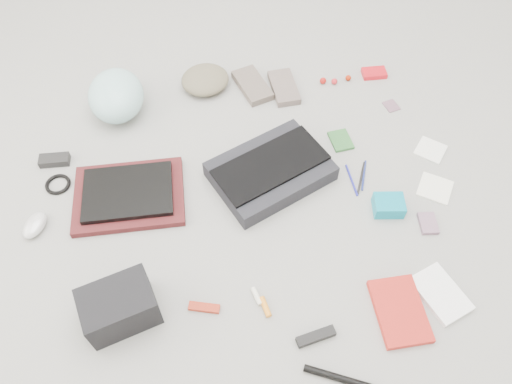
{
  "coord_description": "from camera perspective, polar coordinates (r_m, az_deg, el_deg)",
  "views": [
    {
      "loc": [
        -0.15,
        -1.01,
        1.5
      ],
      "look_at": [
        0.0,
        0.0,
        0.05
      ],
      "focal_mm": 35.0,
      "sensor_mm": 36.0,
      "label": 1
    }
  ],
  "objects": [
    {
      "name": "ground_plane",
      "position": [
        1.82,
        0.0,
        -0.91
      ],
      "size": [
        4.0,
        4.0,
        0.0
      ],
      "primitive_type": "plane",
      "color": "gray"
    },
    {
      "name": "messenger_bag",
      "position": [
        1.85,
        1.67,
        2.38
      ],
      "size": [
        0.5,
        0.44,
        0.07
      ],
      "primitive_type": "cube",
      "rotation": [
        0.0,
        0.0,
        0.43
      ],
      "color": "black",
      "rests_on": "ground_plane"
    },
    {
      "name": "bag_flap",
      "position": [
        1.82,
        1.7,
        3.14
      ],
      "size": [
        0.45,
        0.34,
        0.01
      ],
      "primitive_type": "cube",
      "rotation": [
        0.0,
        0.0,
        0.43
      ],
      "color": "black",
      "rests_on": "messenger_bag"
    },
    {
      "name": "laptop_sleeve",
      "position": [
        1.87,
        -14.29,
        -0.41
      ],
      "size": [
        0.4,
        0.3,
        0.03
      ],
      "primitive_type": "cube",
      "rotation": [
        0.0,
        0.0,
        -0.01
      ],
      "color": "#51191B",
      "rests_on": "ground_plane"
    },
    {
      "name": "laptop",
      "position": [
        1.85,
        -14.44,
        0.02
      ],
      "size": [
        0.32,
        0.24,
        0.02
      ],
      "primitive_type": "cube",
      "rotation": [
        0.0,
        0.0,
        -0.01
      ],
      "color": "black",
      "rests_on": "laptop_sleeve"
    },
    {
      "name": "bike_helmet",
      "position": [
        2.12,
        -15.7,
        10.57
      ],
      "size": [
        0.22,
        0.28,
        0.17
      ],
      "primitive_type": "ellipsoid",
      "rotation": [
        0.0,
        0.0,
        0.01
      ],
      "color": "#B3EEED",
      "rests_on": "ground_plane"
    },
    {
      "name": "beanie",
      "position": [
        2.19,
        -5.84,
        12.65
      ],
      "size": [
        0.26,
        0.25,
        0.07
      ],
      "primitive_type": "ellipsoid",
      "rotation": [
        0.0,
        0.0,
        0.33
      ],
      "color": "#6E664F",
      "rests_on": "ground_plane"
    },
    {
      "name": "mitten_left",
      "position": [
        2.19,
        -0.42,
        12.09
      ],
      "size": [
        0.16,
        0.23,
        0.03
      ],
      "primitive_type": "cube",
      "rotation": [
        0.0,
        0.0,
        0.31
      ],
      "color": "#6C5F55",
      "rests_on": "ground_plane"
    },
    {
      "name": "mitten_right",
      "position": [
        2.18,
        3.21,
        11.84
      ],
      "size": [
        0.11,
        0.21,
        0.03
      ],
      "primitive_type": "cube",
      "rotation": [
        0.0,
        0.0,
        0.07
      ],
      "color": "#73635C",
      "rests_on": "ground_plane"
    },
    {
      "name": "power_brick",
      "position": [
        2.06,
        -22.04,
        3.41
      ],
      "size": [
        0.11,
        0.05,
        0.03
      ],
      "primitive_type": "cube",
      "rotation": [
        0.0,
        0.0,
        -0.04
      ],
      "color": "black",
      "rests_on": "ground_plane"
    },
    {
      "name": "cable_coil",
      "position": [
        1.99,
        -21.7,
        0.82
      ],
      "size": [
        0.1,
        0.1,
        0.01
      ],
      "primitive_type": "torus",
      "rotation": [
        0.0,
        0.0,
        -0.07
      ],
      "color": "black",
      "rests_on": "ground_plane"
    },
    {
      "name": "mouse",
      "position": [
        1.9,
        -23.97,
        -3.48
      ],
      "size": [
        0.11,
        0.13,
        0.04
      ],
      "primitive_type": "ellipsoid",
      "rotation": [
        0.0,
        0.0,
        -0.42
      ],
      "color": "silver",
      "rests_on": "ground_plane"
    },
    {
      "name": "camera_bag",
      "position": [
        1.6,
        -15.35,
        -12.53
      ],
      "size": [
        0.25,
        0.2,
        0.14
      ],
      "primitive_type": "cube",
      "rotation": [
        0.0,
        0.0,
        0.29
      ],
      "color": "black",
      "rests_on": "ground_plane"
    },
    {
      "name": "multitool",
      "position": [
        1.62,
        -5.95,
        -12.99
      ],
      "size": [
        0.1,
        0.05,
        0.02
      ],
      "primitive_type": "cube",
      "rotation": [
        0.0,
        0.0,
        -0.27
      ],
      "color": "#9D2410",
      "rests_on": "ground_plane"
    },
    {
      "name": "toiletry_tube_white",
      "position": [
        1.63,
        0.07,
        -11.82
      ],
      "size": [
        0.03,
        0.06,
        0.02
      ],
      "primitive_type": "cylinder",
      "rotation": [
        1.57,
        0.0,
        0.28
      ],
      "color": "white",
      "rests_on": "ground_plane"
    },
    {
      "name": "toiletry_tube_orange",
      "position": [
        1.61,
        1.07,
        -12.98
      ],
      "size": [
        0.03,
        0.07,
        0.02
      ],
      "primitive_type": "cylinder",
      "rotation": [
        1.57,
        0.0,
        0.21
      ],
      "color": "orange",
      "rests_on": "ground_plane"
    },
    {
      "name": "u_lock",
      "position": [
        1.58,
        6.85,
        -16.08
      ],
      "size": [
        0.13,
        0.05,
        0.02
      ],
      "primitive_type": "cube",
      "rotation": [
        0.0,
        0.0,
        0.2
      ],
      "color": "black",
      "rests_on": "ground_plane"
    },
    {
      "name": "bike_pump",
      "position": [
        1.56,
        10.02,
        -20.35
      ],
      "size": [
        0.23,
        0.12,
        0.02
      ],
      "primitive_type": "cylinder",
      "rotation": [
        0.0,
        1.57,
        -0.43
      ],
      "color": "black",
      "rests_on": "ground_plane"
    },
    {
      "name": "book_red",
      "position": [
        1.67,
        16.1,
        -12.94
      ],
      "size": [
        0.15,
        0.22,
        0.02
      ],
      "primitive_type": "cube",
      "rotation": [
        0.0,
        0.0,
        0.01
      ],
      "color": "red",
      "rests_on": "ground_plane"
    },
    {
      "name": "book_white",
      "position": [
        1.73,
        20.34,
        -10.85
      ],
      "size": [
        0.18,
        0.21,
        0.02
      ],
      "primitive_type": "cube",
      "rotation": [
        0.0,
        0.0,
        0.36
      ],
      "color": "white",
      "rests_on": "ground_plane"
    },
    {
      "name": "notepad",
      "position": [
        2.01,
        9.66,
        5.83
      ],
      "size": [
        0.09,
        0.11,
        0.01
      ],
      "primitive_type": "cube",
      "rotation": [
        0.0,
        0.0,
        0.12
      ],
      "color": "#2E662E",
      "rests_on": "ground_plane"
    },
    {
      "name": "pen_blue",
      "position": [
        1.9,
        10.87,
        1.36
      ],
      "size": [
        0.01,
        0.14,
        0.01
      ],
      "primitive_type": "cylinder",
      "rotation": [
        1.57,
        0.0,
        0.04
      ],
      "color": "#2325A1",
      "rests_on": "ground_plane"
    },
    {
      "name": "pen_black",
      "position": [
        1.91,
        11.92,
        1.59
      ],
      "size": [
        0.07,
        0.14,
        0.01
      ],
      "primitive_type": "cylinder",
      "rotation": [
        1.57,
        0.0,
        -0.43
      ],
      "color": "black",
      "rests_on": "ground_plane"
    },
    {
      "name": "pen_navy",
      "position": [
        1.92,
        12.22,
        1.88
      ],
      "size": [
        0.06,
        0.13,
        0.01
      ],
      "primitive_type": "cylinder",
      "rotation": [
        1.57,
        0.0,
        -0.36
      ],
      "color": "navy",
      "rests_on": "ground_plane"
    },
    {
      "name": "accordion_wallet",
      "position": [
        1.83,
        14.91,
        -1.49
      ],
      "size": [
        0.12,
        0.1,
        0.05
      ],
      "primitive_type": "cube",
      "rotation": [
        0.0,
        0.0,
        -0.13
      ],
      "color": "#0B95B5",
      "rests_on": "ground_plane"
    },
    {
      "name": "card_deck",
      "position": [
        1.85,
        19.06,
        -3.41
      ],
      "size": [
        0.07,
        0.09,
        0.02
      ],
      "primitive_type": "cube",
      "rotation": [
        0.0,
        0.0,
        -0.1
      ],
      "color": "gray",
      "rests_on": "ground_plane"
    },
    {
      "name": "napkin_top",
      "position": [
        2.07,
        19.32,
        4.57
      ],
      "size": [
        0.15,
        0.15,
        0.01
      ],
      "primitive_type": "cube",
      "rotation": [
        0.0,
        0.0,
        0.88
      ],
      "color": "white",
      "rests_on": "ground_plane"
    },
    {
      "name": "napkin_bottom",
      "position": [
        1.96,
        19.78,
        0.4
      ],
      "size": [
        0.16,
        0.16,
        0.01
      ],
      "primitive_type": "cube",
      "rotation": [
        0.0,
        0.0,
        0.99
      ],
      "color": "white",
      "rests_on": "ground_plane"
    },
    {
      "name": "lollipop_a",
      "position": [
        2.23,
        7.67,
        12.49
      ],
      "size": [
        0.03,
        0.03,
        0.03
      ],
      "primitive_type": "sphere",
      "rotation": [
        0.0,
        0.0,
        0.25
      ],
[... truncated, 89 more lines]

